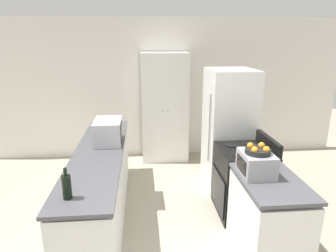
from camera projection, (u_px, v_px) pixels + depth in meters
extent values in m
cube|color=silver|center=(160.00, 89.00, 5.68)|extent=(7.00, 0.06, 2.60)
cube|color=silver|center=(101.00, 186.00, 3.85)|extent=(0.58, 2.77, 0.81)
cube|color=#4C4C51|center=(99.00, 153.00, 3.72)|extent=(0.60, 2.82, 0.04)
cube|color=silver|center=(267.00, 222.00, 3.10)|extent=(0.58, 0.90, 0.81)
cube|color=#4C4C51|center=(272.00, 182.00, 2.97)|extent=(0.60, 0.92, 0.04)
cube|color=white|center=(165.00, 108.00, 5.50)|extent=(0.85, 0.47, 1.99)
sphere|color=#B2B2B7|center=(163.00, 111.00, 5.26)|extent=(0.03, 0.03, 0.03)
sphere|color=#B2B2B7|center=(168.00, 111.00, 5.27)|extent=(0.03, 0.03, 0.03)
cube|color=black|center=(243.00, 181.00, 3.89)|extent=(0.64, 0.72, 0.88)
cube|color=black|center=(218.00, 190.00, 3.89)|extent=(0.02, 0.63, 0.48)
cube|color=black|center=(268.00, 143.00, 3.77)|extent=(0.06, 0.68, 0.16)
cylinder|color=black|center=(240.00, 155.00, 3.59)|extent=(0.17, 0.17, 0.01)
cylinder|color=black|center=(231.00, 145.00, 3.92)|extent=(0.17, 0.17, 0.01)
cylinder|color=black|center=(261.00, 154.00, 3.61)|extent=(0.17, 0.17, 0.01)
cylinder|color=black|center=(250.00, 144.00, 3.94)|extent=(0.17, 0.17, 0.01)
cube|color=white|center=(229.00, 130.00, 4.52)|extent=(0.66, 0.79, 1.81)
cylinder|color=gray|center=(209.00, 129.00, 4.25)|extent=(0.02, 0.02, 0.99)
cube|color=#B2B2B7|center=(108.00, 131.00, 3.98)|extent=(0.36, 0.52, 0.31)
cube|color=black|center=(122.00, 132.00, 3.96)|extent=(0.01, 0.32, 0.22)
cylinder|color=black|center=(67.00, 187.00, 2.60)|extent=(0.08, 0.08, 0.22)
cylinder|color=black|center=(65.00, 172.00, 2.56)|extent=(0.03, 0.03, 0.07)
cube|color=#939399|center=(256.00, 164.00, 3.05)|extent=(0.31, 0.39, 0.24)
cube|color=black|center=(241.00, 164.00, 3.04)|extent=(0.01, 0.27, 0.14)
cylinder|color=black|center=(258.00, 151.00, 3.00)|extent=(0.25, 0.25, 0.05)
sphere|color=orange|center=(262.00, 145.00, 3.06)|extent=(0.07, 0.07, 0.07)
sphere|color=orange|center=(250.00, 146.00, 3.05)|extent=(0.07, 0.07, 0.07)
sphere|color=orange|center=(255.00, 150.00, 2.93)|extent=(0.07, 0.07, 0.07)
sphere|color=orange|center=(266.00, 149.00, 2.94)|extent=(0.07, 0.07, 0.07)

